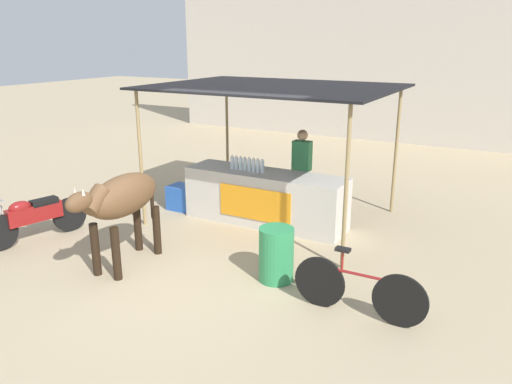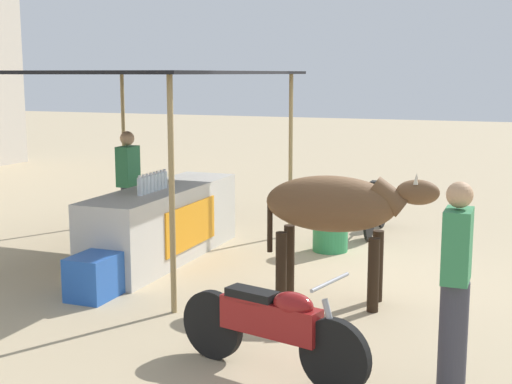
% 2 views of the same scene
% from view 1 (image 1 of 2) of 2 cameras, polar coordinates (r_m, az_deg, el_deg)
% --- Properties ---
extents(ground_plane, '(60.00, 60.00, 0.00)m').
position_cam_1_polar(ground_plane, '(7.53, -6.87, -8.63)').
color(ground_plane, tan).
extents(building_wall_far, '(16.00, 0.50, 6.31)m').
position_cam_1_polar(building_wall_far, '(17.05, 15.77, 16.12)').
color(building_wall_far, beige).
rests_on(building_wall_far, ground).
extents(stall_counter, '(3.00, 0.82, 0.96)m').
position_cam_1_polar(stall_counter, '(9.09, 1.06, -0.67)').
color(stall_counter, beige).
rests_on(stall_counter, ground).
extents(stall_awning, '(4.20, 3.20, 2.47)m').
position_cam_1_polar(stall_awning, '(8.97, 2.04, 11.46)').
color(stall_awning, black).
rests_on(stall_awning, ground).
extents(water_bottle_row, '(0.70, 0.07, 0.25)m').
position_cam_1_polar(water_bottle_row, '(9.05, -1.03, 3.16)').
color(water_bottle_row, silver).
rests_on(water_bottle_row, stall_counter).
extents(vendor_behind_counter, '(0.34, 0.22, 1.65)m').
position_cam_1_polar(vendor_behind_counter, '(9.49, 5.23, 2.33)').
color(vendor_behind_counter, '#383842').
rests_on(vendor_behind_counter, ground).
extents(cooler_box, '(0.60, 0.44, 0.48)m').
position_cam_1_polar(cooler_box, '(9.99, -8.20, -0.65)').
color(cooler_box, blue).
rests_on(cooler_box, ground).
extents(water_barrel, '(0.49, 0.49, 0.77)m').
position_cam_1_polar(water_barrel, '(6.99, 2.33, -7.14)').
color(water_barrel, '#2D8C51').
rests_on(water_barrel, ground).
extents(cow, '(0.64, 1.84, 1.44)m').
position_cam_1_polar(cow, '(7.45, -15.13, -0.84)').
color(cow, brown).
rests_on(cow, ground).
extents(motorcycle_parked, '(0.66, 1.76, 0.90)m').
position_cam_1_polar(motorcycle_parked, '(9.09, -24.07, -2.56)').
color(motorcycle_parked, black).
rests_on(motorcycle_parked, ground).
extents(bicycle_leaning, '(1.66, 0.10, 0.85)m').
position_cam_1_polar(bicycle_leaning, '(6.27, 11.56, -10.86)').
color(bicycle_leaning, black).
rests_on(bicycle_leaning, ground).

